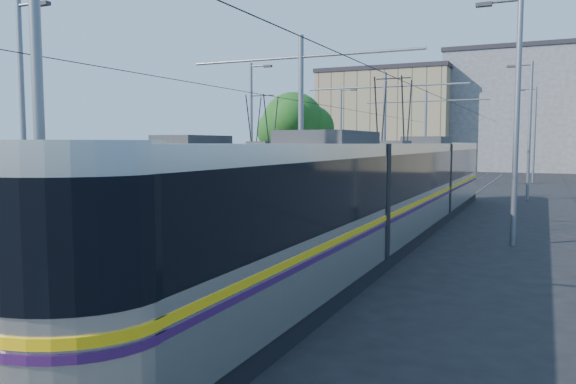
% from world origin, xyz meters
% --- Properties ---
extents(ground, '(160.00, 160.00, 0.00)m').
position_xyz_m(ground, '(0.00, 0.00, 0.00)').
color(ground, black).
rests_on(ground, ground).
extents(platform, '(4.00, 50.00, 0.30)m').
position_xyz_m(platform, '(0.00, 17.00, 0.15)').
color(platform, gray).
rests_on(platform, ground).
extents(tactile_strip_left, '(0.70, 50.00, 0.01)m').
position_xyz_m(tactile_strip_left, '(-1.45, 17.00, 0.30)').
color(tactile_strip_left, gray).
rests_on(tactile_strip_left, platform).
extents(tactile_strip_right, '(0.70, 50.00, 0.01)m').
position_xyz_m(tactile_strip_right, '(1.45, 17.00, 0.30)').
color(tactile_strip_right, gray).
rests_on(tactile_strip_right, platform).
extents(rails, '(8.71, 70.00, 0.03)m').
position_xyz_m(rails, '(0.00, 17.00, 0.02)').
color(rails, gray).
rests_on(rails, ground).
extents(tram_left, '(2.43, 28.44, 5.50)m').
position_xyz_m(tram_left, '(-3.60, 11.84, 1.71)').
color(tram_left, black).
rests_on(tram_left, ground).
extents(tram_right, '(2.43, 30.95, 5.50)m').
position_xyz_m(tram_right, '(3.60, 7.57, 1.86)').
color(tram_right, black).
rests_on(tram_right, ground).
extents(catenary, '(9.20, 70.00, 7.00)m').
position_xyz_m(catenary, '(0.00, 14.15, 4.52)').
color(catenary, slate).
rests_on(catenary, platform).
extents(street_lamps, '(15.18, 38.22, 8.00)m').
position_xyz_m(street_lamps, '(-0.00, 21.00, 4.18)').
color(street_lamps, slate).
rests_on(street_lamps, ground).
extents(shelter, '(0.84, 1.22, 2.53)m').
position_xyz_m(shelter, '(0.62, 13.58, 1.63)').
color(shelter, black).
rests_on(shelter, platform).
extents(tree, '(4.57, 4.23, 6.64)m').
position_xyz_m(tree, '(-6.40, 22.42, 4.49)').
color(tree, '#382314').
rests_on(tree, ground).
extents(building_left, '(16.32, 12.24, 12.53)m').
position_xyz_m(building_left, '(-10.00, 60.00, 6.28)').
color(building_left, gray).
rests_on(building_left, ground).
extents(building_centre, '(18.36, 14.28, 14.52)m').
position_xyz_m(building_centre, '(6.00, 64.00, 7.27)').
color(building_centre, gray).
rests_on(building_centre, ground).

